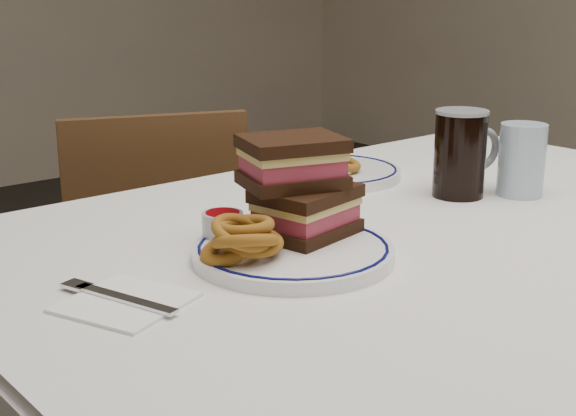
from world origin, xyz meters
TOP-DOWN VIEW (x-y plane):
  - dining_table at (0.00, 0.00)m, footprint 1.27×0.87m
  - chair_far at (0.01, 0.78)m, footprint 0.49×0.49m
  - main_plate at (-0.24, 0.00)m, footprint 0.25×0.25m
  - reuben_sandwich at (-0.20, 0.03)m, footprint 0.15×0.14m
  - onion_rings_main at (-0.31, 0.00)m, footprint 0.10×0.10m
  - ketchup_ramekin at (-0.28, 0.09)m, footprint 0.05×0.05m
  - beer_mug at (0.16, 0.06)m, footprint 0.12×0.08m
  - water_glass at (0.24, 0.00)m, footprint 0.07×0.07m
  - far_plate at (0.09, 0.28)m, footprint 0.24×0.24m
  - onion_rings_far at (0.08, 0.28)m, footprint 0.09×0.12m
  - napkin_fork at (-0.47, 0.01)m, footprint 0.15×0.17m

SIDE VIEW (x-z plane):
  - chair_far at x=0.01m, z-range 0.04..0.86m
  - dining_table at x=0.00m, z-range 0.27..1.02m
  - napkin_fork at x=-0.47m, z-range 0.75..0.76m
  - far_plate at x=0.09m, z-range 0.75..0.77m
  - main_plate at x=-0.24m, z-range 0.75..0.77m
  - ketchup_ramekin at x=-0.28m, z-range 0.77..0.80m
  - onion_rings_far at x=0.08m, z-range 0.75..0.82m
  - onion_rings_main at x=-0.31m, z-range 0.76..0.83m
  - water_glass at x=0.24m, z-range 0.75..0.87m
  - beer_mug at x=0.16m, z-range 0.75..0.89m
  - reuben_sandwich at x=-0.20m, z-range 0.77..0.89m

